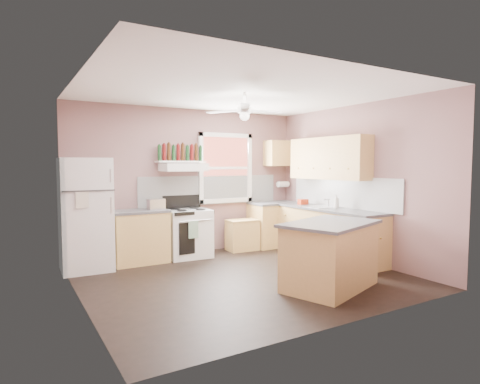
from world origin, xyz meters
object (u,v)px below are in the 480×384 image
refrigerator (86,214)px  stove (188,233)px  island (330,257)px  toaster (156,204)px  cart (242,235)px

refrigerator → stove: refrigerator is taller
refrigerator → island: bearing=-42.6°
refrigerator → island: refrigerator is taller
stove → toaster: bearing=-172.8°
refrigerator → stove: bearing=2.7°
toaster → stove: 0.82m
refrigerator → toaster: size_ratio=6.33×
cart → island: bearing=-90.9°
stove → island: (0.93, -2.67, 0.00)m
refrigerator → cart: refrigerator is taller
refrigerator → cart: size_ratio=3.06×
stove → island: 2.82m
toaster → stove: (0.60, 0.03, -0.56)m
cart → island: (-0.20, -2.65, 0.14)m
toaster → island: toaster is taller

